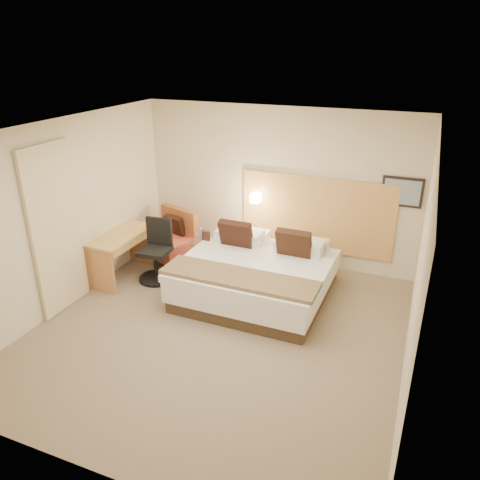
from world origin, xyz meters
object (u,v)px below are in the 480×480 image
at_px(bed, 257,274).
at_px(desk_chair, 157,256).
at_px(desk, 122,243).
at_px(side_table, 204,254).
at_px(lounge_chair, 171,240).

height_order(bed, desk_chair, bed).
distance_m(desk, desk_chair, 0.60).
xyz_separation_m(side_table, desk_chair, (-0.59, -0.54, 0.11)).
bearing_deg(lounge_chair, desk_chair, -76.35).
xyz_separation_m(lounge_chair, desk_chair, (0.20, -0.81, 0.07)).
distance_m(side_table, desk, 1.36).
height_order(bed, lounge_chair, bed).
xyz_separation_m(bed, lounge_chair, (-1.90, 0.68, 0.01)).
bearing_deg(side_table, desk_chair, -137.94).
relative_size(bed, side_table, 3.99).
xyz_separation_m(desk, desk_chair, (0.55, 0.14, -0.18)).
height_order(bed, desk, bed).
relative_size(side_table, desk, 0.45).
bearing_deg(lounge_chair, bed, -19.72).
distance_m(bed, desk, 2.28).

